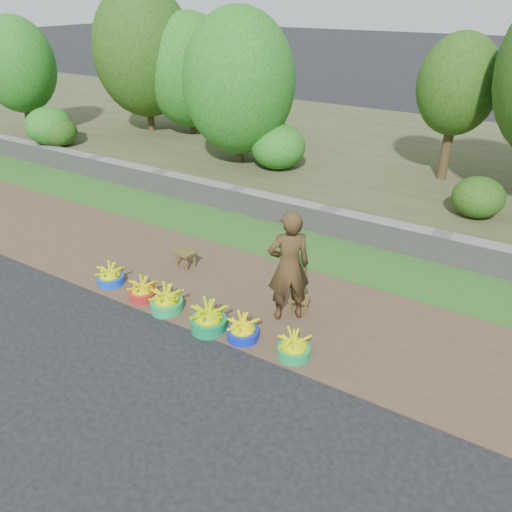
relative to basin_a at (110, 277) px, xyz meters
The scene contains 15 objects.
ground_plane 2.35m from the basin_a, ahead, with size 120.00×120.00×0.00m, color black.
dirt_shoulder 2.50m from the basin_a, 21.64° to the left, with size 80.00×2.50×0.02m, color #4F3A28.
grass_verge 3.73m from the basin_a, 51.54° to the left, with size 80.00×1.50×0.04m, color #2D5E1F.
retaining_wall 4.43m from the basin_a, 58.40° to the left, with size 80.00×0.35×0.55m, color slate.
earth_bank 8.98m from the basin_a, 75.02° to the left, with size 80.00×10.00×0.50m, color #464829.
vegetation 7.48m from the basin_a, 69.26° to the left, with size 29.08×7.38×4.40m.
basin_a is the anchor object (origin of this frame).
basin_b 0.79m from the basin_a, ahead, with size 0.45×0.45×0.34m.
basin_c 1.34m from the basin_a, ahead, with size 0.50×0.50×0.38m.
basin_d 2.19m from the basin_a, ahead, with size 0.54×0.54×0.40m.
basin_e 2.74m from the basin_a, ahead, with size 0.46×0.46×0.34m.
basin_f 3.54m from the basin_a, ahead, with size 0.46×0.46×0.34m.
stool_left 1.34m from the basin_a, 57.40° to the left, with size 0.40×0.33×0.31m.
stool_right 3.26m from the basin_a, 16.13° to the left, with size 0.35×0.30×0.26m.
vendor_woman 3.19m from the basin_a, 13.32° to the left, with size 0.64×0.42×1.75m, color black.
Camera 1 is at (3.60, -4.58, 4.45)m, focal length 35.00 mm.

